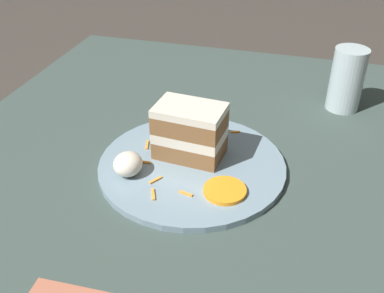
# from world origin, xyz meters

# --- Properties ---
(ground_plane) EXTENTS (6.00, 6.00, 0.00)m
(ground_plane) POSITION_xyz_m (0.00, 0.00, 0.00)
(ground_plane) COLOR #38332D
(ground_plane) RESTS_ON ground
(dining_table) EXTENTS (1.16, 0.88, 0.03)m
(dining_table) POSITION_xyz_m (0.00, 0.00, 0.01)
(dining_table) COLOR #384742
(dining_table) RESTS_ON ground
(plate) EXTENTS (0.31, 0.31, 0.01)m
(plate) POSITION_xyz_m (0.05, -0.01, 0.03)
(plate) COLOR gray
(plate) RESTS_ON dining_table
(cake_slice) EXTENTS (0.08, 0.12, 0.09)m
(cake_slice) POSITION_xyz_m (0.07, -0.00, 0.09)
(cake_slice) COLOR brown
(cake_slice) RESTS_ON plate
(cream_dollop) EXTENTS (0.05, 0.05, 0.04)m
(cream_dollop) POSITION_xyz_m (-0.01, 0.08, 0.06)
(cream_dollop) COLOR silver
(cream_dollop) RESTS_ON plate
(orange_garnish) EXTENTS (0.07, 0.07, 0.01)m
(orange_garnish) POSITION_xyz_m (-0.02, -0.08, 0.04)
(orange_garnish) COLOR orange
(orange_garnish) RESTS_ON plate
(carrot_shreds_scatter) EXTENTS (0.22, 0.15, 0.00)m
(carrot_shreds_scatter) POSITION_xyz_m (0.03, 0.03, 0.04)
(carrot_shreds_scatter) COLOR orange
(carrot_shreds_scatter) RESTS_ON plate
(drinking_glass) EXTENTS (0.07, 0.07, 0.13)m
(drinking_glass) POSITION_xyz_m (0.33, -0.25, 0.08)
(drinking_glass) COLOR silver
(drinking_glass) RESTS_ON dining_table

